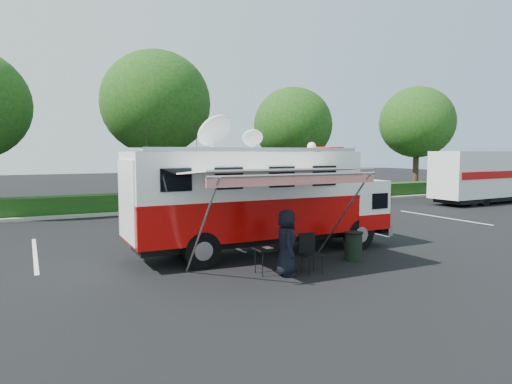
% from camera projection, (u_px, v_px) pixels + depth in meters
% --- Properties ---
extents(ground_plane, '(120.00, 120.00, 0.00)m').
position_uv_depth(ground_plane, '(263.00, 253.00, 14.52)').
color(ground_plane, black).
rests_on(ground_plane, ground).
extents(back_border, '(60.00, 6.14, 8.87)m').
position_uv_depth(back_border, '(176.00, 120.00, 26.08)').
color(back_border, '#9E998E').
rests_on(back_border, ground_plane).
extents(stall_lines, '(24.12, 5.50, 0.01)m').
position_uv_depth(stall_lines, '(214.00, 238.00, 16.96)').
color(stall_lines, silver).
rests_on(stall_lines, ground_plane).
extents(command_truck, '(8.55, 2.35, 4.11)m').
position_uv_depth(command_truck, '(261.00, 198.00, 14.33)').
color(command_truck, black).
rests_on(command_truck, ground_plane).
extents(awning, '(4.67, 2.43, 2.82)m').
position_uv_depth(awning, '(278.00, 174.00, 11.74)').
color(awning, white).
rests_on(awning, ground_plane).
extents(person, '(0.83, 0.99, 1.72)m').
position_uv_depth(person, '(286.00, 275.00, 11.83)').
color(person, black).
rests_on(person, ground_plane).
extents(folding_table, '(0.84, 0.62, 0.69)m').
position_uv_depth(folding_table, '(270.00, 250.00, 11.95)').
color(folding_table, black).
rests_on(folding_table, ground_plane).
extents(folding_chair, '(0.52, 0.55, 1.04)m').
position_uv_depth(folding_chair, '(309.00, 249.00, 12.08)').
color(folding_chair, black).
rests_on(folding_chair, ground_plane).
extents(trash_bin, '(0.56, 0.56, 0.83)m').
position_uv_depth(trash_bin, '(353.00, 246.00, 13.51)').
color(trash_bin, black).
rests_on(trash_bin, ground_plane).
extents(semi_trailer, '(10.61, 2.73, 3.24)m').
position_uv_depth(semi_trailer, '(497.00, 175.00, 29.06)').
color(semi_trailer, silver).
rests_on(semi_trailer, ground_plane).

